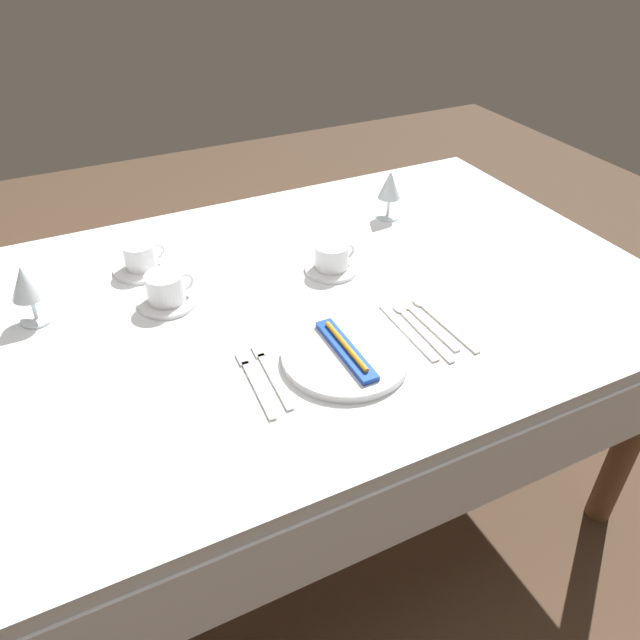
{
  "coord_description": "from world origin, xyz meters",
  "views": [
    {
      "loc": [
        -0.43,
        -1.09,
        1.53
      ],
      "look_at": [
        0.03,
        -0.14,
        0.76
      ],
      "focal_mm": 33.8,
      "sensor_mm": 36.0,
      "label": 1
    }
  ],
  "objects_px": {
    "dinner_plate": "(346,356)",
    "spoon_soup": "(415,325)",
    "coffee_cup_left": "(332,256)",
    "wine_glass_left": "(26,285)",
    "dinner_knife": "(409,333)",
    "coffee_cup_right": "(166,287)",
    "toothbrush_package": "(346,349)",
    "fork_inner": "(254,381)",
    "wine_glass_centre": "(390,187)",
    "spoon_dessert": "(422,319)",
    "coffee_cup_far": "(141,255)",
    "fork_outer": "(270,373)",
    "spoon_tea": "(437,317)"
  },
  "relations": [
    {
      "from": "dinner_plate",
      "to": "spoon_soup",
      "type": "distance_m",
      "value": 0.19
    },
    {
      "from": "coffee_cup_left",
      "to": "wine_glass_left",
      "type": "xyz_separation_m",
      "value": [
        -0.69,
        0.1,
        0.05
      ]
    },
    {
      "from": "dinner_knife",
      "to": "coffee_cup_right",
      "type": "xyz_separation_m",
      "value": [
        -0.44,
        0.34,
        0.04
      ]
    },
    {
      "from": "toothbrush_package",
      "to": "coffee_cup_right",
      "type": "xyz_separation_m",
      "value": [
        -0.27,
        0.36,
        0.02
      ]
    },
    {
      "from": "fork_inner",
      "to": "coffee_cup_right",
      "type": "distance_m",
      "value": 0.35
    },
    {
      "from": "wine_glass_centre",
      "to": "wine_glass_left",
      "type": "relative_size",
      "value": 1.01
    },
    {
      "from": "spoon_dessert",
      "to": "coffee_cup_far",
      "type": "bearing_deg",
      "value": 136.6
    },
    {
      "from": "spoon_soup",
      "to": "coffee_cup_far",
      "type": "height_order",
      "value": "coffee_cup_far"
    },
    {
      "from": "fork_outer",
      "to": "fork_inner",
      "type": "height_order",
      "value": "same"
    },
    {
      "from": "coffee_cup_right",
      "to": "wine_glass_left",
      "type": "relative_size",
      "value": 0.8
    },
    {
      "from": "spoon_tea",
      "to": "dinner_knife",
      "type": "bearing_deg",
      "value": -165.96
    },
    {
      "from": "dinner_plate",
      "to": "coffee_cup_right",
      "type": "bearing_deg",
      "value": 127.48
    },
    {
      "from": "fork_inner",
      "to": "coffee_cup_right",
      "type": "bearing_deg",
      "value": 103.27
    },
    {
      "from": "fork_inner",
      "to": "spoon_dessert",
      "type": "bearing_deg",
      "value": 4.25
    },
    {
      "from": "dinner_knife",
      "to": "coffee_cup_left",
      "type": "xyz_separation_m",
      "value": [
        -0.03,
        0.31,
        0.04
      ]
    },
    {
      "from": "toothbrush_package",
      "to": "dinner_knife",
      "type": "relative_size",
      "value": 0.96
    },
    {
      "from": "dinner_plate",
      "to": "coffee_cup_far",
      "type": "bearing_deg",
      "value": 119.0
    },
    {
      "from": "fork_outer",
      "to": "wine_glass_left",
      "type": "distance_m",
      "value": 0.57
    },
    {
      "from": "dinner_plate",
      "to": "toothbrush_package",
      "type": "height_order",
      "value": "toothbrush_package"
    },
    {
      "from": "fork_inner",
      "to": "coffee_cup_right",
      "type": "height_order",
      "value": "coffee_cup_right"
    },
    {
      "from": "coffee_cup_left",
      "to": "toothbrush_package",
      "type": "bearing_deg",
      "value": -112.24
    },
    {
      "from": "coffee_cup_right",
      "to": "spoon_soup",
      "type": "bearing_deg",
      "value": -34.79
    },
    {
      "from": "dinner_knife",
      "to": "toothbrush_package",
      "type": "bearing_deg",
      "value": -174.9
    },
    {
      "from": "spoon_dessert",
      "to": "wine_glass_centre",
      "type": "bearing_deg",
      "value": 67.59
    },
    {
      "from": "spoon_soup",
      "to": "dinner_knife",
      "type": "bearing_deg",
      "value": -145.07
    },
    {
      "from": "wine_glass_centre",
      "to": "wine_glass_left",
      "type": "xyz_separation_m",
      "value": [
        -0.96,
        -0.1,
        0.0
      ]
    },
    {
      "from": "dinner_knife",
      "to": "spoon_dessert",
      "type": "height_order",
      "value": "spoon_dessert"
    },
    {
      "from": "spoon_dessert",
      "to": "dinner_plate",
      "type": "bearing_deg",
      "value": -167.78
    },
    {
      "from": "dinner_knife",
      "to": "wine_glass_left",
      "type": "relative_size",
      "value": 1.58
    },
    {
      "from": "fork_inner",
      "to": "spoon_tea",
      "type": "height_order",
      "value": "spoon_tea"
    },
    {
      "from": "coffee_cup_left",
      "to": "coffee_cup_right",
      "type": "distance_m",
      "value": 0.41
    },
    {
      "from": "coffee_cup_right",
      "to": "coffee_cup_far",
      "type": "distance_m",
      "value": 0.17
    },
    {
      "from": "dinner_plate",
      "to": "coffee_cup_left",
      "type": "relative_size",
      "value": 2.47
    },
    {
      "from": "coffee_cup_right",
      "to": "dinner_knife",
      "type": "bearing_deg",
      "value": -38.18
    },
    {
      "from": "dinner_knife",
      "to": "wine_glass_left",
      "type": "bearing_deg",
      "value": 150.56
    },
    {
      "from": "fork_inner",
      "to": "coffee_cup_far",
      "type": "xyz_separation_m",
      "value": [
        -0.1,
        0.51,
        0.04
      ]
    },
    {
      "from": "wine_glass_left",
      "to": "fork_outer",
      "type": "bearing_deg",
      "value": -44.63
    },
    {
      "from": "coffee_cup_far",
      "to": "coffee_cup_right",
      "type": "bearing_deg",
      "value": -83.49
    },
    {
      "from": "coffee_cup_far",
      "to": "spoon_dessert",
      "type": "bearing_deg",
      "value": -43.4
    },
    {
      "from": "spoon_soup",
      "to": "coffee_cup_right",
      "type": "xyz_separation_m",
      "value": [
        -0.46,
        0.32,
        0.04
      ]
    },
    {
      "from": "dinner_knife",
      "to": "dinner_plate",
      "type": "bearing_deg",
      "value": -174.9
    },
    {
      "from": "dinner_plate",
      "to": "wine_glass_left",
      "type": "height_order",
      "value": "wine_glass_left"
    },
    {
      "from": "wine_glass_centre",
      "to": "fork_outer",
      "type": "bearing_deg",
      "value": -139.12
    },
    {
      "from": "dinner_knife",
      "to": "coffee_cup_far",
      "type": "bearing_deg",
      "value": 131.49
    },
    {
      "from": "spoon_tea",
      "to": "coffee_cup_right",
      "type": "xyz_separation_m",
      "value": [
        -0.52,
        0.32,
        0.04
      ]
    },
    {
      "from": "spoon_dessert",
      "to": "wine_glass_left",
      "type": "xyz_separation_m",
      "value": [
        -0.77,
        0.37,
        0.09
      ]
    },
    {
      "from": "dinner_plate",
      "to": "spoon_dessert",
      "type": "relative_size",
      "value": 1.27
    },
    {
      "from": "dinner_plate",
      "to": "fork_inner",
      "type": "xyz_separation_m",
      "value": [
        -0.19,
        0.02,
        -0.01
      ]
    },
    {
      "from": "fork_outer",
      "to": "wine_glass_left",
      "type": "relative_size",
      "value": 1.5
    },
    {
      "from": "coffee_cup_far",
      "to": "spoon_soup",
      "type": "bearing_deg",
      "value": -45.63
    }
  ]
}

